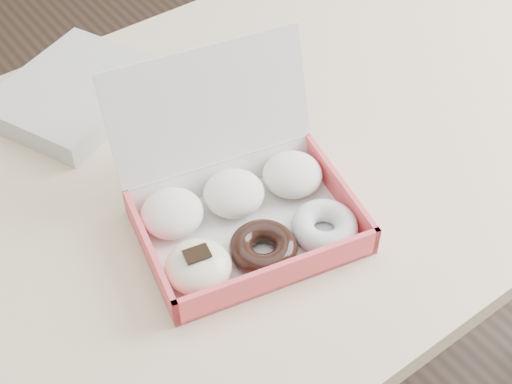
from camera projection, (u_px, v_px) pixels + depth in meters
ground at (271, 377)px, 1.64m from camera, size 4.00×4.00×0.00m
table at (278, 173)px, 1.15m from camera, size 1.20×0.80×0.75m
donut_box at (241, 208)px, 0.95m from camera, size 0.33×0.32×0.20m
newspapers at (75, 93)px, 1.14m from camera, size 0.30×0.28×0.04m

